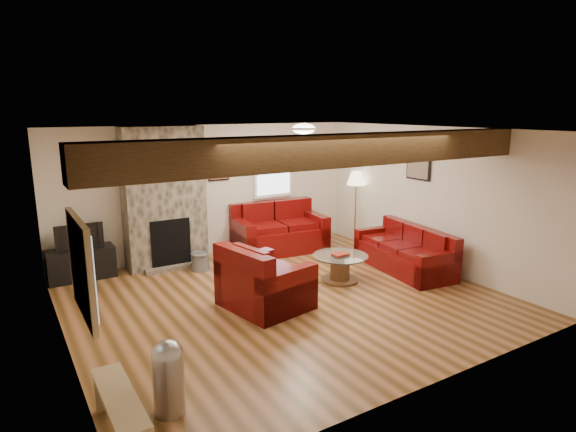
# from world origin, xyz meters

# --- Properties ---
(room) EXTENTS (8.00, 8.00, 8.00)m
(room) POSITION_xyz_m (0.00, 0.00, 1.25)
(room) COLOR brown
(room) RESTS_ON ground
(floor) EXTENTS (6.00, 6.00, 0.00)m
(floor) POSITION_xyz_m (0.00, 0.00, 0.00)
(floor) COLOR brown
(floor) RESTS_ON ground
(oak_beam) EXTENTS (6.00, 0.36, 0.38)m
(oak_beam) POSITION_xyz_m (0.00, -1.25, 2.31)
(oak_beam) COLOR black
(oak_beam) RESTS_ON room
(chimney_breast) EXTENTS (1.40, 0.67, 2.50)m
(chimney_breast) POSITION_xyz_m (-1.00, 2.49, 1.22)
(chimney_breast) COLOR #38342B
(chimney_breast) RESTS_ON floor
(back_window) EXTENTS (0.90, 0.08, 1.10)m
(back_window) POSITION_xyz_m (1.35, 2.71, 1.55)
(back_window) COLOR silver
(back_window) RESTS_ON room
(hatch_window) EXTENTS (0.08, 1.00, 0.90)m
(hatch_window) POSITION_xyz_m (-2.96, -1.50, 1.45)
(hatch_window) COLOR tan
(hatch_window) RESTS_ON room
(ceiling_dome) EXTENTS (0.40, 0.40, 0.18)m
(ceiling_dome) POSITION_xyz_m (0.90, 0.90, 2.44)
(ceiling_dome) COLOR white
(ceiling_dome) RESTS_ON room
(artwork_back) EXTENTS (0.42, 0.06, 0.52)m
(artwork_back) POSITION_xyz_m (0.15, 2.71, 1.70)
(artwork_back) COLOR black
(artwork_back) RESTS_ON room
(artwork_right) EXTENTS (0.06, 0.55, 0.42)m
(artwork_right) POSITION_xyz_m (2.96, 0.30, 1.75)
(artwork_right) COLOR black
(artwork_right) RESTS_ON room
(sofa_three) EXTENTS (1.08, 2.06, 0.76)m
(sofa_three) POSITION_xyz_m (2.48, 0.07, 0.38)
(sofa_three) COLOR #4D0507
(sofa_three) RESTS_ON floor
(loveseat) EXTENTS (1.88, 1.20, 0.95)m
(loveseat) POSITION_xyz_m (1.20, 2.23, 0.48)
(loveseat) COLOR #4D0507
(loveseat) RESTS_ON floor
(armchair_red) EXTENTS (1.19, 1.30, 0.92)m
(armchair_red) POSITION_xyz_m (-0.39, -0.08, 0.46)
(armchair_red) COLOR #4D0507
(armchair_red) RESTS_ON floor
(coffee_table) EXTENTS (0.91, 0.91, 0.47)m
(coffee_table) POSITION_xyz_m (1.17, 0.19, 0.22)
(coffee_table) COLOR #4B2D18
(coffee_table) RESTS_ON floor
(tv_cabinet) EXTENTS (1.06, 0.42, 0.53)m
(tv_cabinet) POSITION_xyz_m (-2.45, 2.53, 0.26)
(tv_cabinet) COLOR black
(tv_cabinet) RESTS_ON floor
(television) EXTENTS (0.75, 0.10, 0.43)m
(television) POSITION_xyz_m (-2.45, 2.53, 0.74)
(television) COLOR black
(television) RESTS_ON tv_cabinet
(floor_lamp) EXTENTS (0.39, 0.39, 1.54)m
(floor_lamp) POSITION_xyz_m (2.80, 1.81, 1.32)
(floor_lamp) COLOR #B18F49
(floor_lamp) RESTS_ON floor
(pine_bench) EXTENTS (0.26, 1.13, 0.42)m
(pine_bench) POSITION_xyz_m (-2.83, -1.95, 0.21)
(pine_bench) COLOR tan
(pine_bench) RESTS_ON floor
(pedal_bin) EXTENTS (0.36, 0.36, 0.73)m
(pedal_bin) POSITION_xyz_m (-2.36, -1.79, 0.37)
(pedal_bin) COLOR #A1A2A6
(pedal_bin) RESTS_ON floor
(coal_bucket) EXTENTS (0.34, 0.34, 0.32)m
(coal_bucket) POSITION_xyz_m (-0.59, 1.93, 0.16)
(coal_bucket) COLOR slate
(coal_bucket) RESTS_ON floor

